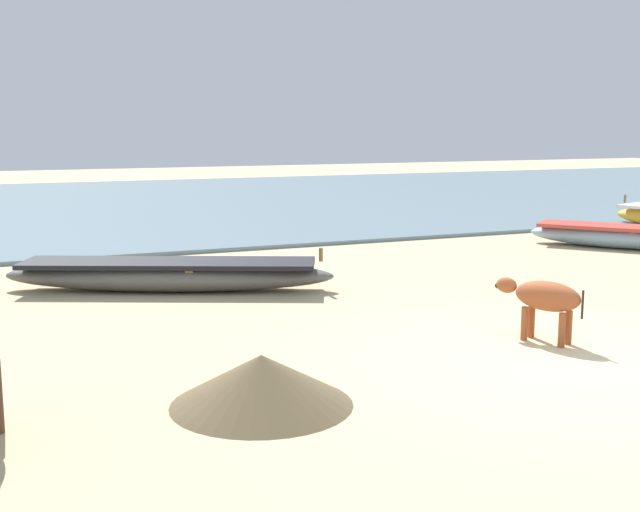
% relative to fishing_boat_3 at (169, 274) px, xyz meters
% --- Properties ---
extents(ground, '(80.00, 80.00, 0.00)m').
position_rel_fishing_boat_3_xyz_m(ground, '(2.95, -5.37, -0.25)').
color(ground, '#CCB789').
extents(sea_water, '(60.00, 20.00, 0.08)m').
position_rel_fishing_boat_3_xyz_m(sea_water, '(2.95, 13.19, -0.21)').
color(sea_water, slate).
rests_on(sea_water, ground).
extents(fishing_boat_3, '(4.86, 2.85, 0.65)m').
position_rel_fishing_boat_3_xyz_m(fishing_boat_3, '(0.00, 0.00, 0.00)').
color(fishing_boat_3, '#5B5651').
rests_on(fishing_boat_3, ground).
extents(fishing_boat_5, '(2.96, 3.35, 0.65)m').
position_rel_fishing_boat_3_xyz_m(fishing_boat_5, '(9.26, 0.61, 0.00)').
color(fishing_boat_5, '#8CA5B7').
rests_on(fishing_boat_5, ground).
extents(calf_near_rust, '(0.65, 1.04, 0.71)m').
position_rel_fishing_boat_3_xyz_m(calf_near_rust, '(3.29, -4.49, 0.26)').
color(calf_near_rust, '#9E4C28').
rests_on(calf_near_rust, ground).
extents(debris_pile_0, '(2.22, 2.22, 0.46)m').
position_rel_fishing_boat_3_xyz_m(debris_pile_0, '(-0.34, -5.22, -0.02)').
color(debris_pile_0, brown).
rests_on(debris_pile_0, ground).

